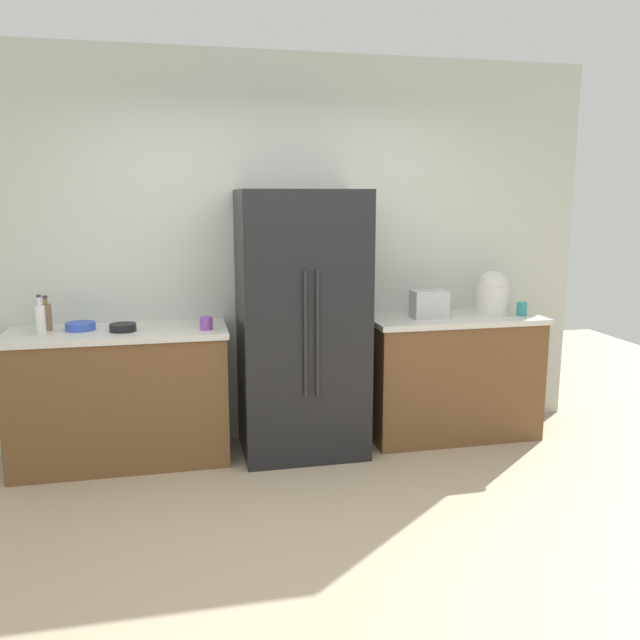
# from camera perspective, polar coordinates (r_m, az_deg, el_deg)

# --- Properties ---
(ground_plane) EXTENTS (9.68, 9.68, 0.00)m
(ground_plane) POSITION_cam_1_polar(r_m,az_deg,el_deg) (3.55, 0.72, -19.73)
(ground_plane) COLOR tan
(kitchen_back_panel) EXTENTS (4.84, 0.10, 2.81)m
(kitchen_back_panel) POSITION_cam_1_polar(r_m,az_deg,el_deg) (4.86, -4.11, 6.02)
(kitchen_back_panel) COLOR silver
(kitchen_back_panel) RESTS_ON ground_plane
(counter_left) EXTENTS (1.45, 0.59, 0.93)m
(counter_left) POSITION_cam_1_polar(r_m,az_deg,el_deg) (4.66, -17.04, -6.41)
(counter_left) COLOR brown
(counter_left) RESTS_ON ground_plane
(counter_right) EXTENTS (1.29, 0.59, 0.93)m
(counter_right) POSITION_cam_1_polar(r_m,az_deg,el_deg) (5.06, 11.43, -4.81)
(counter_right) COLOR brown
(counter_right) RESTS_ON ground_plane
(refrigerator) EXTENTS (0.86, 0.68, 1.85)m
(refrigerator) POSITION_cam_1_polar(r_m,az_deg,el_deg) (4.55, -1.63, -0.36)
(refrigerator) COLOR black
(refrigerator) RESTS_ON ground_plane
(toaster) EXTENTS (0.26, 0.16, 0.20)m
(toaster) POSITION_cam_1_polar(r_m,az_deg,el_deg) (4.83, 9.55, 1.37)
(toaster) COLOR silver
(toaster) RESTS_ON counter_right
(rice_cooker) EXTENTS (0.25, 0.25, 0.33)m
(rice_cooker) POSITION_cam_1_polar(r_m,az_deg,el_deg) (5.07, 14.86, 2.28)
(rice_cooker) COLOR silver
(rice_cooker) RESTS_ON counter_right
(bottle_a) EXTENTS (0.07, 0.07, 0.23)m
(bottle_a) POSITION_cam_1_polar(r_m,az_deg,el_deg) (4.68, -22.85, 0.29)
(bottle_a) COLOR brown
(bottle_a) RESTS_ON counter_left
(bottle_b) EXTENTS (0.06, 0.06, 0.26)m
(bottle_b) POSITION_cam_1_polar(r_m,az_deg,el_deg) (4.55, -23.30, 0.08)
(bottle_b) COLOR white
(bottle_b) RESTS_ON counter_left
(cup_a) EXTENTS (0.08, 0.08, 0.09)m
(cup_a) POSITION_cam_1_polar(r_m,az_deg,el_deg) (4.41, -9.94, -0.28)
(cup_a) COLOR purple
(cup_a) RESTS_ON counter_left
(cup_b) EXTENTS (0.08, 0.08, 0.10)m
(cup_b) POSITION_cam_1_polar(r_m,az_deg,el_deg) (5.09, 17.26, 0.94)
(cup_b) COLOR teal
(cup_b) RESTS_ON counter_right
(bowl_a) EXTENTS (0.19, 0.19, 0.05)m
(bowl_a) POSITION_cam_1_polar(r_m,az_deg,el_deg) (4.62, -20.25, -0.52)
(bowl_a) COLOR blue
(bowl_a) RESTS_ON counter_left
(bowl_b) EXTENTS (0.17, 0.17, 0.05)m
(bowl_b) POSITION_cam_1_polar(r_m,az_deg,el_deg) (4.49, -16.88, -0.63)
(bowl_b) COLOR black
(bowl_b) RESTS_ON counter_left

